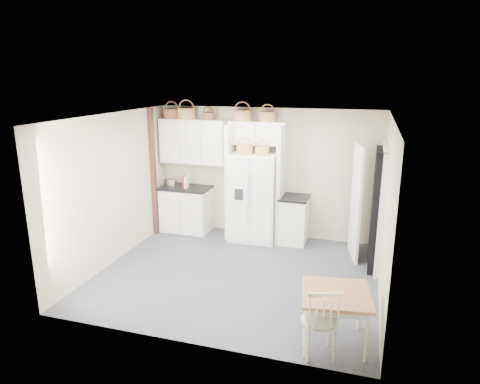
% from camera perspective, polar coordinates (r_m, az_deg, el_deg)
% --- Properties ---
extents(floor, '(4.50, 4.50, 0.00)m').
position_cam_1_polar(floor, '(7.27, -0.34, -10.87)').
color(floor, '#2F3033').
rests_on(floor, ground).
extents(ceiling, '(4.50, 4.50, 0.00)m').
position_cam_1_polar(ceiling, '(6.55, -0.38, 10.00)').
color(ceiling, white).
rests_on(ceiling, wall_back).
extents(wall_back, '(4.50, 0.00, 4.50)m').
position_cam_1_polar(wall_back, '(8.67, 3.56, 2.56)').
color(wall_back, '#BDAF94').
rests_on(wall_back, floor).
extents(wall_left, '(0.00, 4.00, 4.00)m').
position_cam_1_polar(wall_left, '(7.74, -16.47, 0.41)').
color(wall_left, '#BDAF94').
rests_on(wall_left, floor).
extents(wall_right, '(0.00, 4.00, 4.00)m').
position_cam_1_polar(wall_right, '(6.52, 18.90, -2.53)').
color(wall_right, '#BDAF94').
rests_on(wall_right, floor).
extents(refrigerator, '(0.91, 0.73, 1.75)m').
position_cam_1_polar(refrigerator, '(8.47, 1.96, -0.67)').
color(refrigerator, white).
rests_on(refrigerator, floor).
extents(base_cab_left, '(0.99, 0.63, 0.92)m').
position_cam_1_polar(base_cab_left, '(9.13, -7.14, -2.34)').
color(base_cab_left, silver).
rests_on(base_cab_left, floor).
extents(base_cab_right, '(0.51, 0.61, 0.89)m').
position_cam_1_polar(base_cab_right, '(8.50, 7.18, -3.78)').
color(base_cab_right, silver).
rests_on(base_cab_right, floor).
extents(dining_table, '(0.92, 0.92, 0.68)m').
position_cam_1_polar(dining_table, '(5.58, 12.54, -16.02)').
color(dining_table, olive).
rests_on(dining_table, floor).
extents(windsor_chair, '(0.54, 0.51, 0.90)m').
position_cam_1_polar(windsor_chair, '(5.27, 10.61, -16.47)').
color(windsor_chair, silver).
rests_on(windsor_chair, floor).
extents(counter_left, '(1.03, 0.67, 0.04)m').
position_cam_1_polar(counter_left, '(9.00, -7.24, 0.58)').
color(counter_left, black).
rests_on(counter_left, base_cab_left).
extents(counter_right, '(0.55, 0.65, 0.04)m').
position_cam_1_polar(counter_right, '(8.36, 7.29, -0.74)').
color(counter_right, black).
rests_on(counter_right, base_cab_right).
extents(toaster, '(0.26, 0.17, 0.17)m').
position_cam_1_polar(toaster, '(9.01, -9.21, 1.22)').
color(toaster, silver).
rests_on(toaster, counter_left).
extents(cookbook_red, '(0.07, 0.17, 0.25)m').
position_cam_1_polar(cookbook_red, '(8.89, -7.45, 1.36)').
color(cookbook_red, maroon).
rests_on(cookbook_red, counter_left).
extents(cookbook_cream, '(0.04, 0.16, 0.24)m').
position_cam_1_polar(cookbook_cream, '(8.87, -7.15, 1.32)').
color(cookbook_cream, white).
rests_on(cookbook_cream, counter_left).
extents(basket_upper_a, '(0.34, 0.34, 0.19)m').
position_cam_1_polar(basket_upper_a, '(8.99, -9.09, 10.27)').
color(basket_upper_a, brown).
rests_on(basket_upper_a, upper_cabinet).
extents(basket_upper_b, '(0.37, 0.37, 0.22)m').
position_cam_1_polar(basket_upper_b, '(8.85, -7.14, 10.34)').
color(basket_upper_b, olive).
rests_on(basket_upper_b, upper_cabinet).
extents(basket_upper_c, '(0.25, 0.25, 0.15)m').
position_cam_1_polar(basket_upper_c, '(8.67, -4.21, 10.08)').
color(basket_upper_c, brown).
rests_on(basket_upper_c, upper_cabinet).
extents(basket_bridge_a, '(0.36, 0.36, 0.21)m').
position_cam_1_polar(basket_bridge_a, '(8.44, 0.32, 10.18)').
color(basket_bridge_a, olive).
rests_on(basket_bridge_a, bridge_cabinet).
extents(basket_bridge_b, '(0.32, 0.32, 0.18)m').
position_cam_1_polar(basket_bridge_b, '(8.32, 3.68, 9.99)').
color(basket_bridge_b, olive).
rests_on(basket_bridge_b, bridge_cabinet).
extents(basket_fridge_a, '(0.32, 0.32, 0.17)m').
position_cam_1_polar(basket_fridge_a, '(8.21, 0.62, 5.71)').
color(basket_fridge_a, olive).
rests_on(basket_fridge_a, refrigerator).
extents(basket_fridge_b, '(0.27, 0.27, 0.15)m').
position_cam_1_polar(basket_fridge_b, '(8.12, 2.94, 5.50)').
color(basket_fridge_b, olive).
rests_on(basket_fridge_b, refrigerator).
extents(upper_cabinet, '(1.40, 0.34, 0.90)m').
position_cam_1_polar(upper_cabinet, '(8.86, -6.18, 6.73)').
color(upper_cabinet, silver).
rests_on(upper_cabinet, wall_back).
extents(bridge_cabinet, '(1.12, 0.34, 0.45)m').
position_cam_1_polar(bridge_cabinet, '(8.40, 2.37, 7.89)').
color(bridge_cabinet, silver).
rests_on(bridge_cabinet, wall_back).
extents(fridge_panel_left, '(0.08, 0.60, 2.30)m').
position_cam_1_polar(fridge_panel_left, '(8.59, -1.21, 1.45)').
color(fridge_panel_left, silver).
rests_on(fridge_panel_left, floor).
extents(fridge_panel_right, '(0.08, 0.60, 2.30)m').
position_cam_1_polar(fridge_panel_right, '(8.34, 5.47, 0.96)').
color(fridge_panel_right, silver).
rests_on(fridge_panel_right, floor).
extents(trim_post, '(0.09, 0.09, 2.60)m').
position_cam_1_polar(trim_post, '(8.84, -11.47, 2.54)').
color(trim_post, '#361711').
rests_on(trim_post, floor).
extents(doorway_void, '(0.18, 0.85, 2.05)m').
position_cam_1_polar(doorway_void, '(7.56, 17.85, -2.23)').
color(doorway_void, black).
rests_on(doorway_void, floor).
extents(door_slab, '(0.21, 0.79, 2.05)m').
position_cam_1_polar(door_slab, '(7.88, 15.22, -1.33)').
color(door_slab, white).
rests_on(door_slab, floor).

